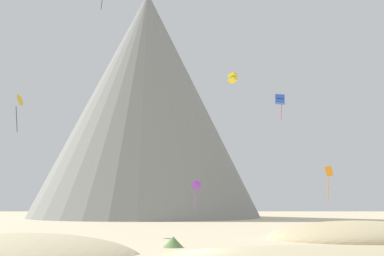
# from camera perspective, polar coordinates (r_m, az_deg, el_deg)

# --- Properties ---
(dune_foreground_left) EXTENTS (20.79, 16.08, 4.08)m
(dune_foreground_left) POSITION_cam_1_polar(r_m,az_deg,el_deg) (60.22, 18.40, -11.86)
(dune_foreground_left) COLOR #C6B284
(dune_foreground_left) RESTS_ON ground_plane
(bush_far_right) EXTENTS (1.76, 1.76, 0.87)m
(bush_far_right) POSITION_cam_1_polar(r_m,az_deg,el_deg) (38.03, -8.58, -13.78)
(bush_far_right) COLOR #386633
(bush_far_right) RESTS_ON ground_plane
(bush_scatter_east) EXTENTS (2.68, 2.68, 0.98)m
(bush_scatter_east) POSITION_cam_1_polar(r_m,az_deg,el_deg) (47.02, -2.21, -12.76)
(bush_scatter_east) COLOR #668C4C
(bush_scatter_east) RESTS_ON ground_plane
(rock_massif) EXTENTS (74.98, 74.98, 64.01)m
(rock_massif) POSITION_cam_1_polar(r_m,az_deg,el_deg) (141.52, -5.54, 2.21)
(rock_massif) COLOR gray
(rock_massif) RESTS_ON ground_plane
(kite_blue_mid) EXTENTS (1.68, 1.63, 3.85)m
(kite_blue_mid) POSITION_cam_1_polar(r_m,az_deg,el_deg) (77.74, 9.87, 3.20)
(kite_blue_mid) COLOR blue
(kite_yellow_mid) EXTENTS (1.63, 1.61, 1.54)m
(kite_yellow_mid) POSITION_cam_1_polar(r_m,az_deg,el_deg) (77.53, 4.57, 5.68)
(kite_yellow_mid) COLOR yellow
(kite_orange_low) EXTENTS (1.05, 0.78, 4.69)m
(kite_orange_low) POSITION_cam_1_polar(r_m,az_deg,el_deg) (65.23, 15.16, -5.25)
(kite_orange_low) COLOR orange
(kite_violet_low) EXTENTS (1.30, 0.52, 4.32)m
(kite_violet_low) POSITION_cam_1_polar(r_m,az_deg,el_deg) (70.69, 0.41, -6.57)
(kite_violet_low) COLOR purple
(kite_gold_mid) EXTENTS (0.87, 1.78, 5.22)m
(kite_gold_mid) POSITION_cam_1_polar(r_m,az_deg,el_deg) (72.67, -19.01, 2.92)
(kite_gold_mid) COLOR gold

